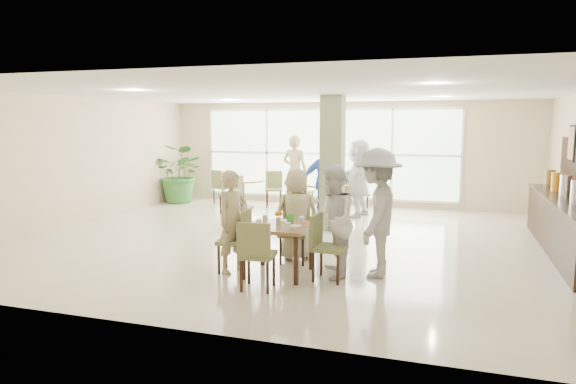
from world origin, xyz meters
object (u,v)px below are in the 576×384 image
(teen_left, at_px, (233,222))
(adult_standing, at_px, (295,171))
(round_table_left, at_px, (243,186))
(potted_plant, at_px, (181,174))
(adult_b, at_px, (359,178))
(teen_right, at_px, (332,222))
(teen_far, at_px, (297,214))
(main_table, at_px, (278,231))
(adult_a, at_px, (324,182))
(buffet_counter, at_px, (567,222))
(teen_standing, at_px, (376,213))
(round_table_right, at_px, (328,191))

(teen_left, relative_size, adult_standing, 0.80)
(adult_standing, bearing_deg, round_table_left, 29.44)
(potted_plant, distance_m, adult_b, 5.20)
(teen_left, xyz_separation_m, adult_standing, (-0.88, 6.03, 0.20))
(teen_right, relative_size, adult_standing, 0.85)
(teen_far, bearing_deg, teen_left, 31.15)
(teen_far, bearing_deg, potted_plant, -67.97)
(main_table, distance_m, adult_a, 4.38)
(buffet_counter, height_order, teen_standing, buffet_counter)
(teen_right, bearing_deg, adult_standing, -174.32)
(teen_left, bearing_deg, teen_far, -12.20)
(main_table, distance_m, adult_standing, 6.16)
(buffet_counter, bearing_deg, potted_plant, 161.82)
(round_table_left, height_order, adult_a, adult_a)
(teen_far, bearing_deg, adult_standing, -95.82)
(potted_plant, height_order, adult_b, adult_b)
(teen_right, xyz_separation_m, adult_standing, (-2.36, 5.83, 0.14))
(teen_left, bearing_deg, adult_standing, 31.76)
(round_table_right, xyz_separation_m, adult_standing, (-1.09, 0.81, 0.39))
(teen_right, xyz_separation_m, adult_b, (-0.50, 5.01, 0.11))
(potted_plant, xyz_separation_m, teen_far, (4.89, -4.84, -0.06))
(round_table_left, bearing_deg, adult_b, -5.90)
(potted_plant, relative_size, teen_right, 1.00)
(adult_a, bearing_deg, round_table_left, 141.35)
(teen_standing, height_order, adult_b, teen_standing)
(teen_standing, bearing_deg, teen_left, -77.09)
(main_table, height_order, teen_right, teen_right)
(buffet_counter, bearing_deg, teen_standing, -141.37)
(round_table_left, height_order, round_table_right, same)
(teen_standing, relative_size, adult_standing, 0.98)
(teen_standing, xyz_separation_m, adult_a, (-1.76, 3.99, -0.05))
(teen_standing, bearing_deg, main_table, -74.49)
(round_table_left, relative_size, teen_far, 0.77)
(main_table, height_order, teen_far, teen_far)
(round_table_right, relative_size, teen_far, 0.73)
(adult_b, bearing_deg, round_table_left, -83.62)
(main_table, bearing_deg, round_table_right, 95.33)
(potted_plant, relative_size, adult_a, 0.92)
(teen_left, distance_m, adult_standing, 6.10)
(adult_b, distance_m, adult_standing, 2.03)
(teen_left, bearing_deg, round_table_right, 21.14)
(main_table, relative_size, adult_b, 0.51)
(potted_plant, xyz_separation_m, adult_standing, (3.30, 0.21, 0.15))
(main_table, bearing_deg, buffet_counter, 32.16)
(buffet_counter, bearing_deg, round_table_left, 159.24)
(teen_left, relative_size, adult_a, 0.86)
(potted_plant, distance_m, teen_right, 7.98)
(round_table_right, bearing_deg, teen_left, -92.29)
(teen_left, distance_m, adult_b, 5.29)
(teen_left, bearing_deg, teen_right, -58.93)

